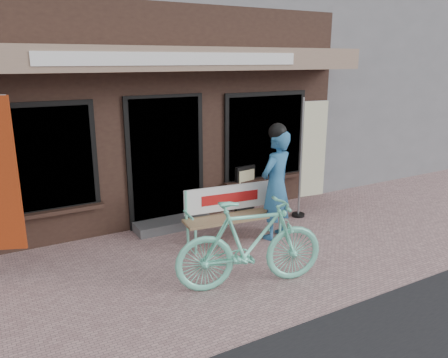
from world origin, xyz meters
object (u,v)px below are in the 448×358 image
bench (233,209)px  menu_stand (245,188)px  person (276,183)px  nobori_cream (311,156)px  bicycle (250,243)px

bench → menu_stand: size_ratio=1.89×
bench → person: person is taller
person → nobori_cream: nobori_cream is taller
bench → bicycle: size_ratio=0.86×
bicycle → nobori_cream: 2.91m
bench → nobori_cream: nobori_cream is taller
person → bicycle: 1.66m
bicycle → menu_stand: (1.45, 2.42, -0.13)m
bicycle → menu_stand: size_ratio=2.20×
nobori_cream → bench: bearing=-164.1°
person → bicycle: size_ratio=0.97×
bicycle → person: bearing=-32.7°
bench → bicycle: bicycle is taller
bench → person: (0.64, -0.23, 0.39)m
bicycle → bench: bearing=-7.9°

